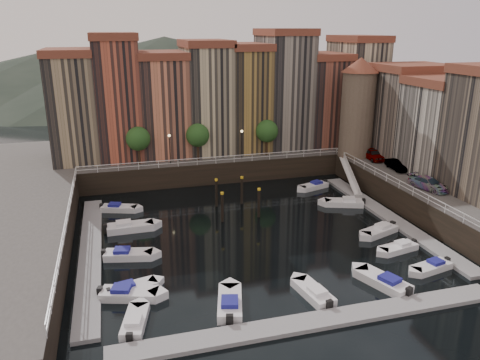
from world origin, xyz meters
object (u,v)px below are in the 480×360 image
object	(u,v)px
gangway	(350,174)
boat_left_2	(127,255)
car_a	(373,155)
car_c	(428,184)
boat_left_0	(128,294)
mooring_pilings	(235,199)
boat_left_1	(132,288)
corner_tower	(358,106)
car_b	(397,166)

from	to	relation	value
gangway	boat_left_2	distance (m)	32.61
car_a	car_c	size ratio (longest dim) A/B	0.94
boat_left_2	boat_left_0	bearing A→B (deg)	-79.45
boat_left_2	car_a	size ratio (longest dim) A/B	1.08
mooring_pilings	boat_left_1	bearing A→B (deg)	-130.86
corner_tower	gangway	size ratio (longest dim) A/B	1.66
mooring_pilings	car_b	bearing A→B (deg)	2.40
corner_tower	mooring_pilings	bearing A→B (deg)	-156.28
corner_tower	boat_left_0	distance (m)	42.25
boat_left_1	corner_tower	bearing A→B (deg)	22.03
corner_tower	boat_left_2	world-z (taller)	corner_tower
gangway	car_c	distance (m)	11.82
corner_tower	gangway	xyz separation A→B (m)	(-2.90, -4.50, -8.28)
mooring_pilings	boat_left_0	world-z (taller)	mooring_pilings
corner_tower	car_c	xyz separation A→B (m)	(0.83, -15.57, -6.50)
boat_left_0	gangway	bearing A→B (deg)	50.78
boat_left_1	boat_left_2	world-z (taller)	boat_left_2
corner_tower	car_b	size ratio (longest dim) A/B	3.38
corner_tower	boat_left_0	size ratio (longest dim) A/B	2.79
car_a	car_c	xyz separation A→B (m)	(-0.59, -12.90, -0.07)
boat_left_1	boat_left_2	xyz separation A→B (m)	(-0.10, 6.04, 0.05)
boat_left_0	car_b	size ratio (longest dim) A/B	1.21
mooring_pilings	boat_left_1	xyz separation A→B (m)	(-12.61, -14.58, -1.33)
car_c	corner_tower	bearing A→B (deg)	76.12
mooring_pilings	boat_left_2	size ratio (longest dim) A/B	1.08
corner_tower	car_c	size ratio (longest dim) A/B	2.88
boat_left_1	car_c	size ratio (longest dim) A/B	0.88
gangway	car_b	bearing A→B (deg)	-35.92
car_b	car_c	xyz separation A→B (m)	(-0.99, -7.65, 0.02)
corner_tower	mooring_pilings	distance (m)	23.57
gangway	boat_left_1	xyz separation A→B (m)	(-29.82, -18.92, -1.60)
boat_left_1	gangway	bearing A→B (deg)	18.83
gangway	boat_left_1	size ratio (longest dim) A/B	1.98
gangway	boat_left_0	distance (m)	36.17
boat_left_0	boat_left_1	xyz separation A→B (m)	(0.38, 0.93, -0.06)
gangway	boat_left_0	world-z (taller)	gangway
car_a	gangway	bearing A→B (deg)	-153.88
boat_left_1	car_a	bearing A→B (deg)	17.73
boat_left_2	mooring_pilings	bearing A→B (deg)	46.75
boat_left_0	car_c	size ratio (longest dim) A/B	1.03
gangway	car_b	world-z (taller)	car_b
boat_left_0	car_b	distance (m)	38.73
boat_left_0	boat_left_1	world-z (taller)	boat_left_0
corner_tower	boat_left_1	distance (m)	41.43
gangway	car_a	size ratio (longest dim) A/B	1.86
gangway	mooring_pilings	bearing A→B (deg)	-165.85
boat_left_1	car_b	distance (m)	38.01
mooring_pilings	car_a	size ratio (longest dim) A/B	1.16
boat_left_2	car_c	xyz separation A→B (m)	(33.65, 1.81, 3.33)
gangway	boat_left_1	distance (m)	35.35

